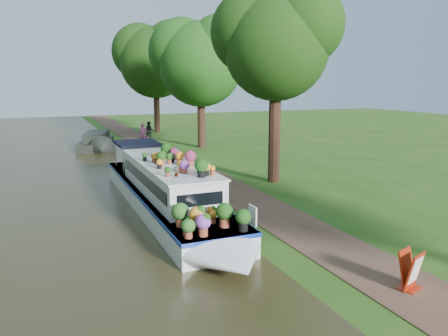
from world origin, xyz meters
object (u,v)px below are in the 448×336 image
sandwich_board (411,272)px  pedestrian_dark (149,131)px  second_boat (97,142)px  pedestrian_pink (143,135)px  plant_boat (168,190)px

sandwich_board → pedestrian_dark: 28.41m
second_boat → pedestrian_pink: size_ratio=3.90×
plant_boat → second_boat: (-0.44, 17.29, -0.36)m
second_boat → pedestrian_pink: bearing=15.6°
pedestrian_dark → pedestrian_pink: bearing=-97.2°
second_boat → pedestrian_pink: (3.38, -0.06, 0.38)m
plant_boat → second_boat: bearing=91.4°
plant_boat → sandwich_board: 8.74m
second_boat → sandwich_board: (3.88, -25.31, -0.05)m
second_boat → sandwich_board: bearing=-64.6°
plant_boat → sandwich_board: bearing=-66.7°
plant_boat → sandwich_board: size_ratio=14.89×
plant_boat → second_boat: size_ratio=2.07×
plant_boat → pedestrian_pink: bearing=80.3°
plant_boat → pedestrian_pink: plant_boat is taller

